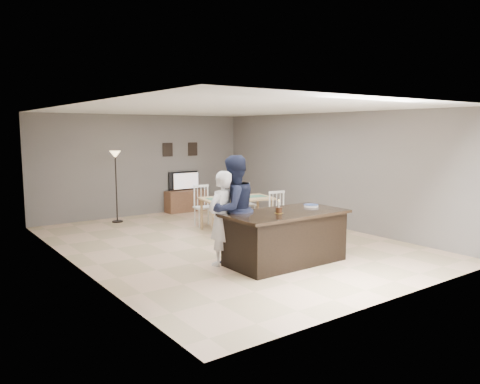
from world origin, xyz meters
TOP-DOWN VIEW (x-y plane):
  - floor at (0.00, 0.00)m, footprint 8.00×8.00m
  - room_shell at (0.00, 0.00)m, footprint 8.00×8.00m
  - kitchen_island at (0.00, -1.80)m, footprint 2.15×1.10m
  - tv_console at (1.20, 3.77)m, footprint 1.20×0.40m
  - television at (1.20, 3.84)m, footprint 0.91×0.12m
  - tv_screen_glow at (1.20, 3.76)m, footprint 0.78×0.00m
  - picture_frames at (1.15, 3.98)m, footprint 1.10×0.02m
  - doorway at (-2.99, -2.30)m, footprint 0.00×2.10m
  - woman at (-0.95, -1.25)m, footprint 0.67×0.53m
  - man at (-0.71, -1.25)m, footprint 0.97×0.79m
  - birthday_cake at (-0.19, -1.85)m, footprint 0.15×0.15m
  - plate_stack at (0.72, -1.69)m, footprint 0.27×0.27m
  - dining_table at (0.89, 0.88)m, footprint 1.87×2.09m
  - floor_lamp at (-0.98, 3.41)m, footprint 0.27×0.27m

SIDE VIEW (x-z plane):
  - floor at x=0.00m, z-range 0.00..0.00m
  - tv_console at x=1.20m, z-range 0.00..0.60m
  - kitchen_island at x=0.00m, z-range 0.00..0.90m
  - dining_table at x=0.89m, z-range 0.13..1.12m
  - woman at x=-0.95m, z-range 0.00..1.61m
  - television at x=1.20m, z-range 0.60..1.13m
  - tv_screen_glow at x=1.20m, z-range 0.48..1.26m
  - plate_stack at x=0.72m, z-range 0.90..0.94m
  - man at x=-0.71m, z-range 0.00..1.86m
  - birthday_cake at x=-0.19m, z-range 0.84..1.07m
  - doorway at x=-2.99m, z-range -0.07..2.58m
  - floor_lamp at x=-0.98m, z-range 0.49..2.27m
  - room_shell at x=0.00m, z-range -2.32..5.68m
  - picture_frames at x=1.15m, z-range 1.56..1.94m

